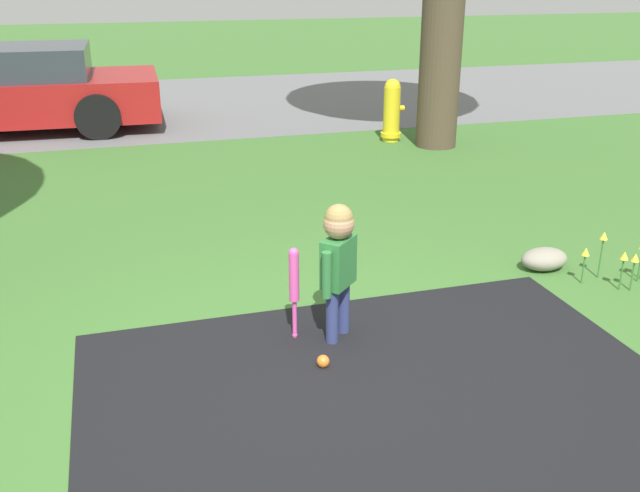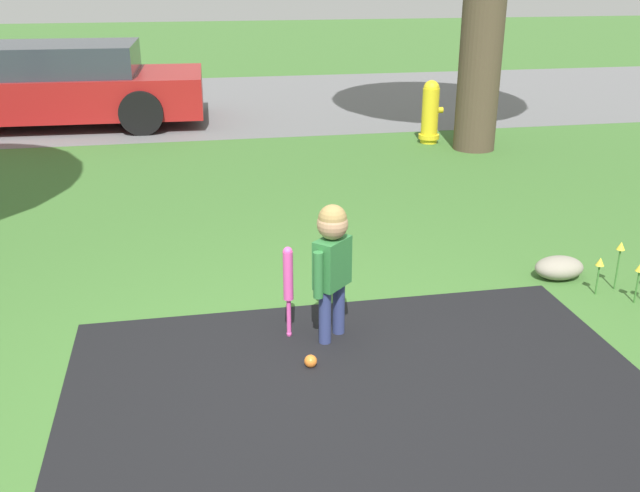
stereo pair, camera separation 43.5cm
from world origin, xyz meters
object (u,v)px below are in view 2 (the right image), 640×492
at_px(baseball_bat, 288,279).
at_px(sports_ball, 311,361).
at_px(parked_car, 52,86).
at_px(fire_hydrant, 430,113).
at_px(child, 332,254).

xyz_separation_m(baseball_bat, sports_ball, (0.07, -0.40, -0.36)).
distance_m(baseball_bat, parked_car, 7.70).
bearing_deg(fire_hydrant, parked_car, 156.43).
relative_size(child, parked_car, 0.20).
height_order(fire_hydrant, parked_car, parked_car).
height_order(sports_ball, parked_car, parked_car).
bearing_deg(fire_hydrant, sports_ball, -115.61).
bearing_deg(child, sports_ball, -165.39).
bearing_deg(child, fire_hydrant, 20.23).
bearing_deg(baseball_bat, sports_ball, -80.26).
bearing_deg(sports_ball, baseball_bat, 99.74).
distance_m(child, fire_hydrant, 5.65).
height_order(child, baseball_bat, child).
relative_size(fire_hydrant, parked_car, 0.18).
bearing_deg(fire_hydrant, child, -115.25).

